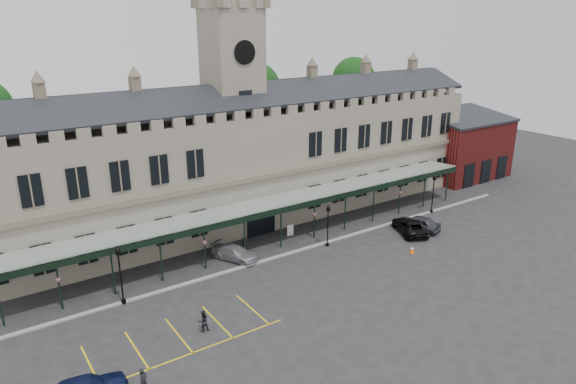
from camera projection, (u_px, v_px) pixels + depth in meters
ground at (327, 276)px, 44.18m from camera, size 140.00×140.00×0.00m
station_building at (236, 163)px, 54.58m from camera, size 60.00×10.36×17.30m
clock_tower at (233, 100)px, 52.51m from camera, size 5.60×5.60×24.80m
canopy at (279, 223)px, 49.26m from camera, size 50.00×4.10×4.30m
brick_annex at (463, 147)px, 71.03m from camera, size 12.40×8.36×9.23m
kerb at (291, 253)px, 48.48m from camera, size 60.00×0.40×0.12m
parking_markings at (181, 339)px, 35.59m from camera, size 16.00×6.00×0.01m
tree_behind_mid at (256, 88)px, 63.91m from camera, size 6.00×6.00×16.00m
tree_behind_right at (353, 80)px, 72.38m from camera, size 6.00×6.00×16.00m
lamp_post_left at (120, 270)px, 39.07m from camera, size 0.47×0.47×4.95m
lamp_post_mid at (328, 222)px, 49.30m from camera, size 0.40×0.40×4.28m
lamp_post_right at (433, 190)px, 57.78m from camera, size 0.44×0.44×4.61m
traffic_cone at (412, 250)px, 48.47m from camera, size 0.44×0.44×0.71m
sign_board at (290, 230)px, 52.32m from camera, size 0.69×0.13×1.17m
bollard_left at (244, 242)px, 49.83m from camera, size 0.16×0.16×0.93m
bollard_right at (315, 224)px, 54.06m from camera, size 0.18×0.18×0.99m
car_taxi at (235, 253)px, 47.07m from camera, size 3.73×4.95×1.34m
car_van at (410, 226)px, 52.98m from camera, size 4.32×5.76×1.45m
car_right_a at (418, 223)px, 53.62m from camera, size 3.27×5.00×1.58m
person_a at (143, 381)px, 30.24m from camera, size 0.73×0.69×1.68m
person_b at (203, 321)px, 36.25m from camera, size 0.83×0.67×1.62m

